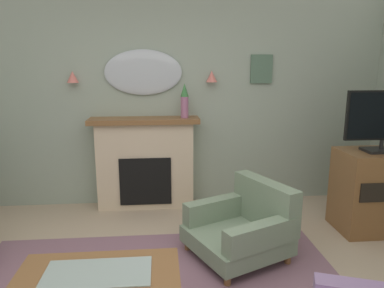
# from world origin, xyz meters

# --- Properties ---
(wall_back) EXTENTS (6.90, 0.10, 2.76)m
(wall_back) POSITION_xyz_m (0.00, 2.47, 1.38)
(wall_back) COLOR #93A393
(wall_back) RESTS_ON ground
(fireplace) EXTENTS (1.36, 0.36, 1.16)m
(fireplace) POSITION_xyz_m (-0.13, 2.25, 0.57)
(fireplace) COLOR beige
(fireplace) RESTS_ON ground
(mantel_vase_right) EXTENTS (0.10, 0.10, 0.42)m
(mantel_vase_right) POSITION_xyz_m (0.37, 2.22, 1.38)
(mantel_vase_right) COLOR #9E6084
(mantel_vase_right) RESTS_ON fireplace
(wall_mirror) EXTENTS (0.96, 0.06, 0.56)m
(wall_mirror) POSITION_xyz_m (-0.13, 2.39, 1.71)
(wall_mirror) COLOR #B2BCC6
(wall_sconce_left) EXTENTS (0.14, 0.14, 0.14)m
(wall_sconce_left) POSITION_xyz_m (-0.98, 2.34, 1.66)
(wall_sconce_left) COLOR #D17066
(wall_sconce_right) EXTENTS (0.14, 0.14, 0.14)m
(wall_sconce_right) POSITION_xyz_m (0.72, 2.34, 1.66)
(wall_sconce_right) COLOR #D17066
(framed_picture) EXTENTS (0.28, 0.03, 0.36)m
(framed_picture) POSITION_xyz_m (1.37, 2.40, 1.75)
(framed_picture) COLOR #4C6B56
(coffee_table) EXTENTS (1.10, 0.60, 0.45)m
(coffee_table) POSITION_xyz_m (-0.38, 0.01, 0.38)
(coffee_table) COLOR brown
(coffee_table) RESTS_ON ground
(armchair_in_corner) EXTENTS (1.08, 1.07, 0.71)m
(armchair_in_corner) POSITION_xyz_m (0.85, 0.93, 0.31)
(armchair_in_corner) COLOR gray
(armchair_in_corner) RESTS_ON ground
(tv_cabinet) EXTENTS (0.80, 0.57, 0.90)m
(tv_cabinet) POSITION_xyz_m (2.40, 1.35, 0.45)
(tv_cabinet) COLOR brown
(tv_cabinet) RESTS_ON ground
(tv_flatscreen) EXTENTS (0.84, 0.24, 0.65)m
(tv_flatscreen) POSITION_xyz_m (2.40, 1.33, 1.25)
(tv_flatscreen) COLOR black
(tv_flatscreen) RESTS_ON tv_cabinet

